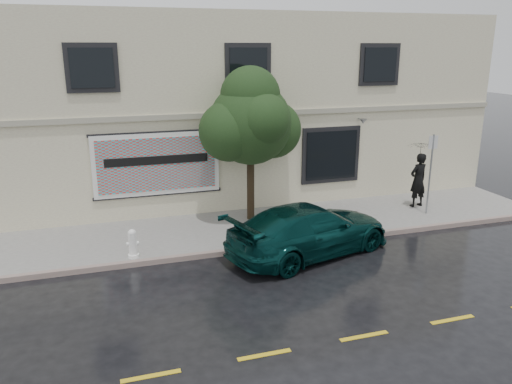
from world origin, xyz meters
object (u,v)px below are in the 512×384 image
object	(u,v)px
car	(310,230)
fire_hydrant	(133,244)
pedestrian	(418,180)
street_tree	(250,124)

from	to	relation	value
car	fire_hydrant	size ratio (longest dim) A/B	6.18
pedestrian	street_tree	distance (m)	6.66
street_tree	fire_hydrant	xyz separation A→B (m)	(-4.09, -2.15, -2.86)
street_tree	fire_hydrant	world-z (taller)	street_tree
car	pedestrian	size ratio (longest dim) A/B	2.56
pedestrian	street_tree	world-z (taller)	street_tree
pedestrian	fire_hydrant	xyz separation A→B (m)	(-10.33, -1.64, -0.60)
street_tree	fire_hydrant	distance (m)	5.43
pedestrian	fire_hydrant	size ratio (longest dim) A/B	2.42
car	pedestrian	bearing A→B (deg)	-81.43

